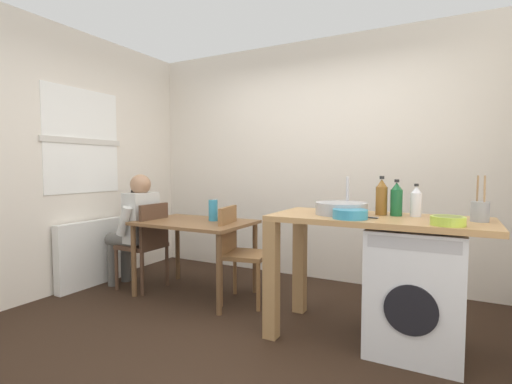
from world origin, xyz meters
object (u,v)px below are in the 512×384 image
object	(u,v)px
washing_machine	(415,289)
mixing_bowl	(350,213)
chair_person_seat	(147,241)
colander	(448,220)
dining_table	(195,231)
bottle_tall_green	(381,197)
bottle_clear_small	(416,202)
chair_opposite	(238,248)
vase	(213,210)
seated_person	(135,224)
utensil_crock	(480,211)
bottle_squat_brown	(396,199)

from	to	relation	value
washing_machine	mixing_bowl	size ratio (longest dim) A/B	3.65
chair_person_seat	colander	world-z (taller)	colander
colander	chair_person_seat	bearing A→B (deg)	173.01
dining_table	bottle_tall_green	world-z (taller)	bottle_tall_green
washing_machine	bottle_clear_small	bearing A→B (deg)	99.40
bottle_tall_green	bottle_clear_small	world-z (taller)	bottle_tall_green
washing_machine	bottle_clear_small	size ratio (longest dim) A/B	3.65
chair_opposite	bottle_clear_small	distance (m)	1.64
bottle_clear_small	vase	size ratio (longest dim) A/B	1.12
chair_person_seat	chair_opposite	size ratio (longest dim) A/B	1.00
chair_opposite	vase	distance (m)	0.47
chair_person_seat	bottle_tall_green	distance (m)	2.40
mixing_bowl	colander	bearing A→B (deg)	-1.92
seated_person	utensil_crock	distance (m)	3.14
bottle_clear_small	utensil_crock	bearing A→B (deg)	-11.03
chair_person_seat	seated_person	xyz separation A→B (m)	(-0.16, 0.00, 0.16)
vase	bottle_tall_green	bearing A→B (deg)	-7.37
chair_opposite	mixing_bowl	distance (m)	1.33
chair_opposite	bottle_squat_brown	size ratio (longest dim) A/B	3.40
dining_table	bottle_squat_brown	bearing A→B (deg)	-3.38
chair_opposite	bottle_tall_green	world-z (taller)	bottle_tall_green
seated_person	washing_machine	distance (m)	2.77
colander	bottle_clear_small	bearing A→B (deg)	121.12
washing_machine	bottle_tall_green	bearing A→B (deg)	156.39
bottle_squat_brown	colander	distance (m)	0.48
utensil_crock	colander	xyz separation A→B (m)	(-0.18, -0.27, -0.04)
chair_opposite	bottle_squat_brown	bearing A→B (deg)	73.87
dining_table	bottle_squat_brown	world-z (taller)	bottle_squat_brown
seated_person	colander	world-z (taller)	seated_person
colander	vase	xyz separation A→B (m)	(-2.09, 0.54, -0.11)
bottle_squat_brown	bottle_tall_green	bearing A→B (deg)	-179.88
chair_person_seat	washing_machine	bearing A→B (deg)	-91.89
bottle_squat_brown	mixing_bowl	size ratio (longest dim) A/B	1.12
bottle_clear_small	seated_person	bearing A→B (deg)	-179.95
dining_table	utensil_crock	xyz separation A→B (m)	(2.42, -0.17, 0.35)
chair_person_seat	chair_opposite	bearing A→B (deg)	-81.49
bottle_clear_small	mixing_bowl	size ratio (longest dim) A/B	1.00
utensil_crock	colander	world-z (taller)	utensil_crock
dining_table	chair_opposite	xyz separation A→B (m)	(0.48, 0.04, -0.14)
washing_machine	mixing_bowl	distance (m)	0.70
bottle_squat_brown	vase	world-z (taller)	bottle_squat_brown
chair_person_seat	bottle_squat_brown	size ratio (longest dim) A/B	3.40
bottle_tall_green	bottle_squat_brown	bearing A→B (deg)	0.12
utensil_crock	bottle_squat_brown	bearing A→B (deg)	173.43
dining_table	washing_machine	bearing A→B (deg)	-6.25
bottle_squat_brown	washing_machine	bearing A→B (deg)	-36.44
chair_opposite	washing_machine	size ratio (longest dim) A/B	1.05
washing_machine	dining_table	bearing A→B (deg)	173.75
chair_opposite	bottle_clear_small	size ratio (longest dim) A/B	3.82
dining_table	vase	xyz separation A→B (m)	(0.15, 0.10, 0.20)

